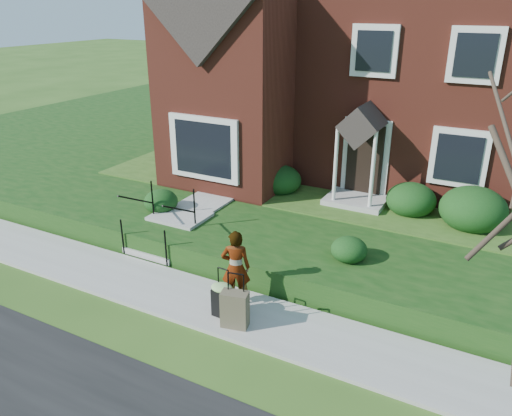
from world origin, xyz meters
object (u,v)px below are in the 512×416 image
Objects in this scene: suitcase_black at (222,298)px; woman at (236,268)px; front_steps at (170,229)px; suitcase_olive at (235,309)px.

woman is at bearing 92.21° from suitcase_black.
woman reaches higher than front_steps.
suitcase_olive is at bearing -21.76° from suitcase_black.
front_steps reaches higher than suitcase_olive.
front_steps is 1.27× the size of woman.
suitcase_black is 0.42m from suitcase_olive.
front_steps is at bearing 145.26° from suitcase_black.
woman is 0.68m from suitcase_black.
front_steps is 1.85× the size of suitcase_olive.
woman is 1.46× the size of suitcase_olive.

